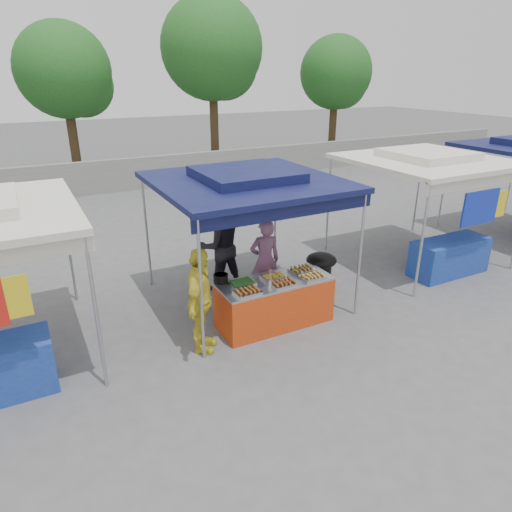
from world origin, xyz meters
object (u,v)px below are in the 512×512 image
cooking_pot (221,278)px  helper_man (220,246)px  wok_burner (321,273)px  vendor_table (274,302)px  customer_person (200,301)px  vendor_woman (265,261)px

cooking_pot → helper_man: size_ratio=0.13×
wok_burner → vendor_table: bearing=-162.3°
vendor_table → helper_man: bearing=98.3°
wok_burner → helper_man: (-1.50, 1.39, 0.35)m
wok_burner → helper_man: size_ratio=0.53×
helper_man → customer_person: size_ratio=1.07×
customer_person → cooking_pot: bearing=-13.0°
wok_burner → helper_man: bearing=137.9°
cooking_pot → customer_person: 0.79m
cooking_pot → vendor_woman: bearing=25.2°
cooking_pot → vendor_woman: (1.16, 0.54, -0.10)m
vendor_woman → helper_man: 1.03m
wok_burner → helper_man: 2.08m
vendor_woman → customer_person: (-1.74, -1.08, 0.05)m
vendor_table → customer_person: customer_person is taller
vendor_woman → cooking_pot: bearing=37.5°
cooking_pot → customer_person: (-0.58, -0.54, -0.05)m
wok_burner → customer_person: bearing=-167.8°
vendor_table → cooking_pot: cooking_pot is taller
cooking_pot → wok_burner: bearing=0.3°
customer_person → vendor_table: bearing=-49.0°
vendor_woman → vendor_table: bearing=83.8°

